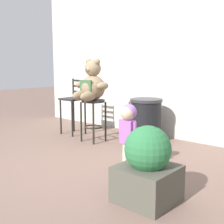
{
  "coord_description": "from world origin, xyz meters",
  "views": [
    {
      "loc": [
        2.81,
        -2.7,
        1.32
      ],
      "look_at": [
        -0.04,
        0.58,
        0.62
      ],
      "focal_mm": 47.0,
      "sensor_mm": 36.0,
      "label": 1
    }
  ],
  "objects": [
    {
      "name": "bar_stool_with_teddy",
      "position": [
        -0.71,
        0.86,
        0.52
      ],
      "size": [
        0.4,
        0.4,
        0.73
      ],
      "color": "black",
      "rests_on": "ground_plane"
    },
    {
      "name": "bar_chair_empty",
      "position": [
        -1.4,
        1.03,
        0.62
      ],
      "size": [
        0.39,
        0.39,
        1.06
      ],
      "color": "black",
      "rests_on": "ground_plane"
    },
    {
      "name": "child_walking",
      "position": [
        0.63,
        0.11,
        0.61
      ],
      "size": [
        0.27,
        0.21,
        0.84
      ],
      "rotation": [
        0.0,
        0.0,
        0.24
      ],
      "color": "#D6A393",
      "rests_on": "ground_plane"
    },
    {
      "name": "trash_bin",
      "position": [
        -0.02,
        1.45,
        0.38
      ],
      "size": [
        0.55,
        0.55,
        0.75
      ],
      "color": "black",
      "rests_on": "ground_plane"
    },
    {
      "name": "building_wall",
      "position": [
        0.0,
        2.1,
        1.63
      ],
      "size": [
        6.34,
        0.3,
        3.26
      ],
      "primitive_type": "cube",
      "color": "beige",
      "rests_on": "ground_plane"
    },
    {
      "name": "teddy_bear",
      "position": [
        -0.71,
        0.82,
        0.99
      ],
      "size": [
        0.65,
        0.58,
        0.7
      ],
      "color": "#877255",
      "rests_on": "bar_stool_with_teddy"
    },
    {
      "name": "planter_with_shrub",
      "position": [
        1.29,
        -0.43,
        0.34
      ],
      "size": [
        0.53,
        0.53,
        0.75
      ],
      "color": "#4F4D42",
      "rests_on": "ground_plane"
    },
    {
      "name": "ground_plane",
      "position": [
        0.0,
        0.0,
        0.0
      ],
      "size": [
        24.0,
        24.0,
        0.0
      ],
      "primitive_type": "plane",
      "color": "#785D52"
    }
  ]
}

